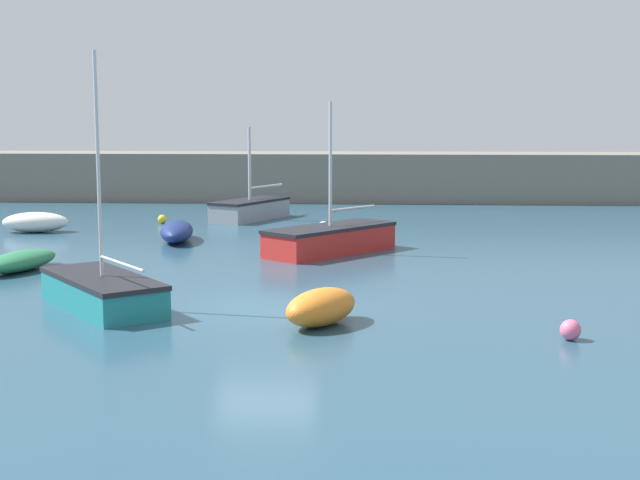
# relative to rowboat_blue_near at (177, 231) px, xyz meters

# --- Properties ---
(ground_plane) EXTENTS (120.00, 120.00, 0.20)m
(ground_plane) POSITION_rel_rowboat_blue_near_xyz_m (4.73, -11.67, -0.49)
(ground_plane) COLOR #284C60
(harbor_breakwater) EXTENTS (65.99, 3.97, 2.67)m
(harbor_breakwater) POSITION_rel_rowboat_blue_near_xyz_m (4.73, 16.73, 0.94)
(harbor_breakwater) COLOR slate
(harbor_breakwater) RESTS_ON ground_plane
(rowboat_blue_near) EXTENTS (1.75, 3.65, 0.78)m
(rowboat_blue_near) POSITION_rel_rowboat_blue_near_xyz_m (0.00, 0.00, 0.00)
(rowboat_blue_near) COLOR navy
(rowboat_blue_near) RESTS_ON ground_plane
(fishing_dinghy_green) EXTENTS (2.15, 2.51, 0.84)m
(fishing_dinghy_green) POSITION_rel_rowboat_blue_near_xyz_m (6.20, -13.26, 0.03)
(fishing_dinghy_green) COLOR orange
(fishing_dinghy_green) RESTS_ON ground_plane
(sailboat_tall_mast) EXTENTS (4.04, 4.49, 6.32)m
(sailboat_tall_mast) POSITION_rel_rowboat_blue_near_xyz_m (0.68, -11.77, 0.05)
(sailboat_tall_mast) COLOR teal
(sailboat_tall_mast) RESTS_ON ground_plane
(sailboat_twin_hulled) EXTENTS (4.67, 5.02, 5.22)m
(sailboat_twin_hulled) POSITION_rel_rowboat_blue_near_xyz_m (5.95, -2.57, 0.11)
(sailboat_twin_hulled) COLOR red
(sailboat_twin_hulled) RESTS_ON ground_plane
(open_tender_yellow) EXTENTS (2.04, 3.42, 0.60)m
(open_tender_yellow) POSITION_rel_rowboat_blue_near_xyz_m (-3.46, -6.61, -0.09)
(open_tender_yellow) COLOR #287A4C
(open_tender_yellow) RESTS_ON ground_plane
(rowboat_white_midwater) EXTENTS (2.79, 1.54, 0.83)m
(rowboat_white_midwater) POSITION_rel_rowboat_blue_near_xyz_m (-6.34, 2.31, 0.02)
(rowboat_white_midwater) COLOR white
(rowboat_white_midwater) RESTS_ON ground_plane
(sailboat_short_mast) EXTENTS (3.44, 4.74, 4.23)m
(sailboat_short_mast) POSITION_rel_rowboat_blue_near_xyz_m (1.85, 7.25, 0.10)
(sailboat_short_mast) COLOR gray
(sailboat_short_mast) RESTS_ON ground_plane
(mooring_buoy_pink) EXTENTS (0.45, 0.45, 0.45)m
(mooring_buoy_pink) POSITION_rel_rowboat_blue_near_xyz_m (11.60, -14.35, -0.17)
(mooring_buoy_pink) COLOR #EA668C
(mooring_buoy_pink) RESTS_ON ground_plane
(mooring_buoy_yellow) EXTENTS (0.39, 0.39, 0.39)m
(mooring_buoy_yellow) POSITION_rel_rowboat_blue_near_xyz_m (-1.85, 5.53, -0.20)
(mooring_buoy_yellow) COLOR yellow
(mooring_buoy_yellow) RESTS_ON ground_plane
(mooring_buoy_white) EXTENTS (0.54, 0.54, 0.54)m
(mooring_buoy_white) POSITION_rel_rowboat_blue_near_xyz_m (5.48, 2.24, -0.12)
(mooring_buoy_white) COLOR white
(mooring_buoy_white) RESTS_ON ground_plane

